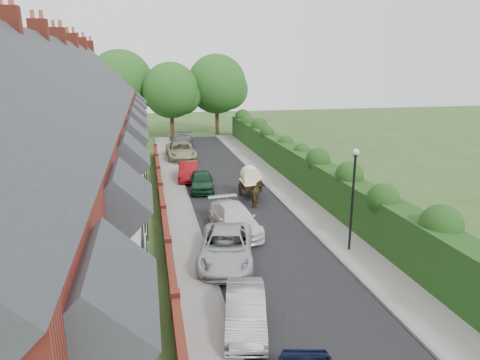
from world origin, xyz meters
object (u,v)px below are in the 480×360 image
object	(u,v)px
car_white	(235,219)
car_beige	(181,151)
car_green	(202,181)
car_grey	(182,141)
lamppost	(353,187)
car_red	(188,171)
horse	(258,194)
car_silver_a	(246,311)
car_silver_b	(226,247)
horse_cart	(251,180)

from	to	relation	value
car_white	car_beige	bearing A→B (deg)	87.72
car_green	car_grey	size ratio (longest dim) A/B	0.82
car_green	lamppost	bearing A→B (deg)	-59.36
car_green	car_grey	distance (m)	16.85
car_red	car_grey	world-z (taller)	car_grey
lamppost	car_grey	world-z (taller)	lamppost
horse	car_beige	bearing A→B (deg)	-58.74
car_silver_a	horse	world-z (taller)	horse
car_white	horse	distance (m)	4.80
car_silver_a	car_silver_b	bearing A→B (deg)	98.82
car_green	car_beige	size ratio (longest dim) A/B	0.73
car_white	horse	world-z (taller)	horse
lamppost	car_silver_b	bearing A→B (deg)	178.37
car_green	horse	xyz separation A→B (m)	(3.14, -4.25, 0.06)
car_green	horse	world-z (taller)	horse
car_silver_b	car_red	size ratio (longest dim) A/B	1.23
car_beige	car_grey	world-z (taller)	car_beige
car_silver_b	car_white	bearing A→B (deg)	85.43
car_beige	car_grey	distance (m)	5.63
car_silver_b	car_grey	distance (m)	28.83
car_silver_a	horse_cart	size ratio (longest dim) A/B	1.32
lamppost	car_silver_a	size ratio (longest dim) A/B	1.32
car_beige	horse_cart	size ratio (longest dim) A/B	1.94
lamppost	car_silver_a	world-z (taller)	lamppost
lamppost	car_white	bearing A→B (deg)	143.22
car_green	car_red	xyz separation A→B (m)	(-0.65, 3.24, -0.01)
lamppost	horse_cart	xyz separation A→B (m)	(-2.61, 9.87, -2.07)
car_white	horse	xyz separation A→B (m)	(2.39, 4.16, 0.04)
car_silver_a	car_beige	distance (m)	28.47
car_green	car_red	distance (m)	3.31
car_silver_a	horse	bearing A→B (deg)	85.63
lamppost	car_grey	size ratio (longest dim) A/B	1.02
lamppost	car_red	bearing A→B (deg)	112.57
car_silver_a	car_green	distance (m)	17.23
car_red	car_silver_b	bearing A→B (deg)	-82.46
car_red	car_grey	distance (m)	13.61
lamppost	car_beige	xyz separation A→B (m)	(-6.38, 23.40, -2.50)
car_red	car_white	bearing A→B (deg)	-76.67
car_green	horse_cart	size ratio (longest dim) A/B	1.41
lamppost	car_red	size ratio (longest dim) A/B	1.21
car_silver_a	car_grey	bearing A→B (deg)	100.89
car_red	car_green	bearing A→B (deg)	-72.26
car_silver_a	car_green	size ratio (longest dim) A/B	0.94
car_red	lamppost	bearing A→B (deg)	-60.95
car_silver_a	horse_cart	world-z (taller)	horse_cart
car_white	car_beige	xyz separation A→B (m)	(-1.38, 19.66, 0.07)
car_silver_b	horse	xyz separation A→B (m)	(3.50, 7.73, 0.04)
car_white	car_green	distance (m)	8.45
car_silver_a	car_silver_b	size ratio (longest dim) A/B	0.74
car_green	horse_cart	world-z (taller)	horse_cart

